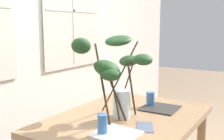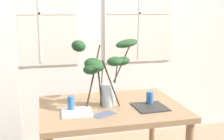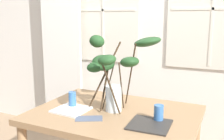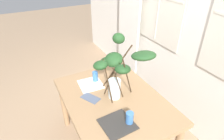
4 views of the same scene
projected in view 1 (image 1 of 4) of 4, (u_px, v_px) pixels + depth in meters
The scene contains 8 objects.
back_wall_with_windows at pixel (24, 26), 2.47m from camera, with size 5.94×0.14×2.75m.
dining_table at pixel (125, 129), 2.04m from camera, with size 1.27×0.94×0.72m.
vase_with_branches at pixel (115, 69), 1.98m from camera, with size 0.71×0.54×0.61m.
drinking_glass_blue_left at pixel (102, 125), 1.69m from camera, with size 0.06×0.06×0.13m, color #386BAD.
drinking_glass_blue_right at pixel (150, 99), 2.30m from camera, with size 0.07×0.07×0.12m, color #386BAD.
plate_square_left at pixel (116, 134), 1.69m from camera, with size 0.25×0.25×0.01m, color white.
plate_square_right at pixel (160, 108), 2.23m from camera, with size 0.27×0.27×0.01m, color #2D2B28.
napkin_folded at pixel (145, 127), 1.82m from camera, with size 0.20×0.11×0.00m, color #4C566B.
Camera 1 is at (-1.70, -0.95, 1.39)m, focal length 44.56 mm.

